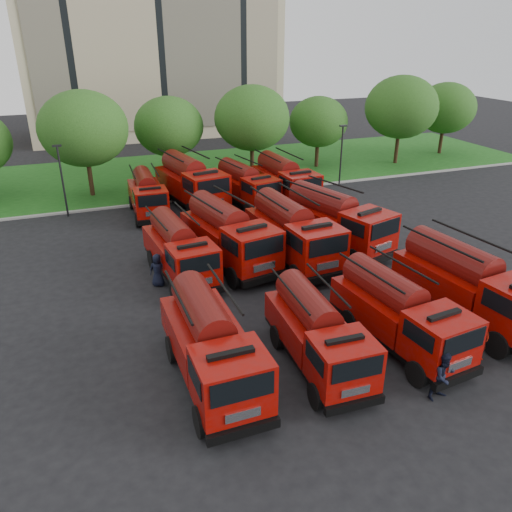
{
  "coord_description": "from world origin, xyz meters",
  "views": [
    {
      "loc": [
        -9.24,
        -19.1,
        12.14
      ],
      "look_at": [
        -1.22,
        2.27,
        1.8
      ],
      "focal_mm": 35.0,
      "sensor_mm": 36.0,
      "label": 1
    }
  ],
  "objects": [
    {
      "name": "lamp_post_1",
      "position": [
        12.0,
        17.2,
        2.9
      ],
      "size": [
        0.6,
        0.25,
        5.11
      ],
      "color": "black",
      "rests_on": "ground"
    },
    {
      "name": "fire_truck_2",
      "position": [
        2.49,
        -4.58,
        1.55
      ],
      "size": [
        3.06,
        6.97,
        3.08
      ],
      "rotation": [
        0.0,
        0.0,
        0.11
      ],
      "color": "black",
      "rests_on": "ground"
    },
    {
      "name": "curb",
      "position": [
        0.0,
        17.9,
        0.07
      ],
      "size": [
        70.0,
        0.3,
        0.14
      ],
      "primitive_type": "cube",
      "color": "gray",
      "rests_on": "ground"
    },
    {
      "name": "ground",
      "position": [
        0.0,
        0.0,
        0.0
      ],
      "size": [
        140.0,
        140.0,
        0.0
      ],
      "primitive_type": "plane",
      "color": "black",
      "rests_on": "ground"
    },
    {
      "name": "firefighter_0",
      "position": [
        5.01,
        -6.68,
        0.0
      ],
      "size": [
        0.74,
        0.6,
        1.8
      ],
      "primitive_type": "imported",
      "rotation": [
        0.0,
        0.0,
        0.2
      ],
      "color": "maroon",
      "rests_on": "ground"
    },
    {
      "name": "fire_truck_3",
      "position": [
        6.71,
        -3.9,
        1.74
      ],
      "size": [
        3.5,
        7.83,
        3.45
      ],
      "rotation": [
        0.0,
        0.0,
        0.12
      ],
      "color": "black",
      "rests_on": "ground"
    },
    {
      "name": "fire_truck_1",
      "position": [
        -1.28,
        -4.63,
        1.46
      ],
      "size": [
        2.56,
        6.47,
        2.91
      ],
      "rotation": [
        0.0,
        0.0,
        -0.04
      ],
      "color": "black",
      "rests_on": "ground"
    },
    {
      "name": "fire_truck_8",
      "position": [
        -4.5,
        15.64,
        1.47
      ],
      "size": [
        2.55,
        6.49,
        2.92
      ],
      "rotation": [
        0.0,
        0.0,
        -0.04
      ],
      "color": "black",
      "rests_on": "ground"
    },
    {
      "name": "tree_6",
      "position": [
        21.0,
        22.0,
        5.49
      ],
      "size": [
        6.89,
        6.89,
        8.42
      ],
      "color": "#382314",
      "rests_on": "ground"
    },
    {
      "name": "firefighter_2",
      "position": [
        7.96,
        -4.98,
        0.0
      ],
      "size": [
        0.79,
        1.05,
        1.6
      ],
      "primitive_type": "imported",
      "rotation": [
        0.0,
        0.0,
        1.87
      ],
      "color": "maroon",
      "rests_on": "ground"
    },
    {
      "name": "tree_7",
      "position": [
        28.0,
        24.0,
        4.82
      ],
      "size": [
        6.05,
        6.05,
        7.39
      ],
      "color": "#382314",
      "rests_on": "ground"
    },
    {
      "name": "tree_4",
      "position": [
        6.0,
        22.5,
        5.22
      ],
      "size": [
        6.55,
        6.55,
        8.01
      ],
      "color": "#382314",
      "rests_on": "ground"
    },
    {
      "name": "fire_truck_0",
      "position": [
        -5.4,
        -4.17,
        1.62
      ],
      "size": [
        2.66,
        7.08,
        3.21
      ],
      "rotation": [
        0.0,
        0.0,
        0.01
      ],
      "color": "black",
      "rests_on": "ground"
    },
    {
      "name": "fire_truck_6",
      "position": [
        1.87,
        4.66,
        1.75
      ],
      "size": [
        3.26,
        7.83,
        3.48
      ],
      "rotation": [
        0.0,
        0.0,
        0.08
      ],
      "color": "black",
      "rests_on": "ground"
    },
    {
      "name": "apartment_building",
      "position": [
        2.0,
        47.94,
        12.5
      ],
      "size": [
        30.0,
        14.18,
        25.0
      ],
      "color": "#C6B893",
      "rests_on": "ground"
    },
    {
      "name": "fire_truck_11",
      "position": [
        5.83,
        14.86,
        1.69
      ],
      "size": [
        3.07,
        7.52,
        3.36
      ],
      "rotation": [
        0.0,
        0.0,
        0.06
      ],
      "color": "black",
      "rests_on": "ground"
    },
    {
      "name": "firefighter_3",
      "position": [
        6.12,
        -5.83,
        0.0
      ],
      "size": [
        1.02,
        0.56,
        1.55
      ],
      "primitive_type": "imported",
      "rotation": [
        0.0,
        0.0,
        3.19
      ],
      "color": "black",
      "rests_on": "ground"
    },
    {
      "name": "lamp_post_0",
      "position": [
        -10.0,
        17.2,
        2.9
      ],
      "size": [
        0.6,
        0.25,
        5.11
      ],
      "color": "black",
      "rests_on": "ground"
    },
    {
      "name": "fire_truck_9",
      "position": [
        -1.1,
        16.43,
        1.84
      ],
      "size": [
        4.14,
        8.37,
        3.65
      ],
      "rotation": [
        0.0,
        0.0,
        0.18
      ],
      "color": "black",
      "rests_on": "ground"
    },
    {
      "name": "tree_5",
      "position": [
        13.0,
        23.5,
        4.35
      ],
      "size": [
        5.46,
        5.46,
        6.68
      ],
      "color": "#382314",
      "rests_on": "ground"
    },
    {
      "name": "tree_2",
      "position": [
        -8.0,
        21.5,
        5.35
      ],
      "size": [
        6.72,
        6.72,
        8.22
      ],
      "color": "#382314",
      "rests_on": "ground"
    },
    {
      "name": "firefighter_5",
      "position": [
        5.41,
        7.07,
        0.0
      ],
      "size": [
        1.93,
        1.11,
        1.96
      ],
      "primitive_type": "imported",
      "rotation": [
        0.0,
        0.0,
        3.33
      ],
      "color": "maroon",
      "rests_on": "ground"
    },
    {
      "name": "firefighter_1",
      "position": [
        2.05,
        -8.0,
        0.0
      ],
      "size": [
        0.98,
        0.61,
        1.92
      ],
      "primitive_type": "imported",
      "rotation": [
        0.0,
        0.0,
        0.11
      ],
      "color": "black",
      "rests_on": "ground"
    },
    {
      "name": "tree_3",
      "position": [
        -1.0,
        24.0,
        4.68
      ],
      "size": [
        5.88,
        5.88,
        7.19
      ],
      "color": "#382314",
      "rests_on": "ground"
    },
    {
      "name": "fire_truck_7",
      "position": [
        5.11,
        5.56,
        1.75
      ],
      "size": [
        4.64,
        8.06,
        3.48
      ],
      "rotation": [
        0.0,
        0.0,
        0.28
      ],
      "color": "black",
      "rests_on": "ground"
    },
    {
      "name": "fire_truck_10",
      "position": [
        2.73,
        15.11,
        1.55
      ],
      "size": [
        3.53,
        7.09,
        3.09
      ],
      "rotation": [
        0.0,
        0.0,
        0.19
      ],
      "color": "black",
      "rests_on": "ground"
    },
    {
      "name": "fire_truck_4",
      "position": [
        -4.55,
        4.99,
        1.54
      ],
      "size": [
        2.97,
        6.92,
        3.06
      ],
      "rotation": [
        0.0,
        0.0,
        0.09
      ],
      "color": "black",
      "rests_on": "ground"
    },
    {
      "name": "fire_truck_5",
      "position": [
        -1.61,
        5.6,
        1.75
      ],
      "size": [
        4.02,
        7.97,
        3.47
      ],
      "rotation": [
        0.0,
        0.0,
        0.19
      ],
      "color": "black",
      "rests_on": "ground"
    },
    {
      "name": "lawn",
      "position": [
        0.0,
        26.0,
        0.06
      ],
      "size": [
        70.0,
        16.0,
        0.12
      ],
      "primitive_type": "cube",
      "color": "#174913",
      "rests_on": "ground"
    },
    {
      "name": "firefighter_4",
      "position": [
        -5.88,
        4.29,
        0.0
      ],
      "size": [
        1.01,
        0.85,
        1.76
      ],
      "primitive_type": "imported",
      "rotation": [
        0.0,
        0.0,
        2.75
      ],
      "color": "black",
      "rests_on": "ground"
    }
  ]
}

